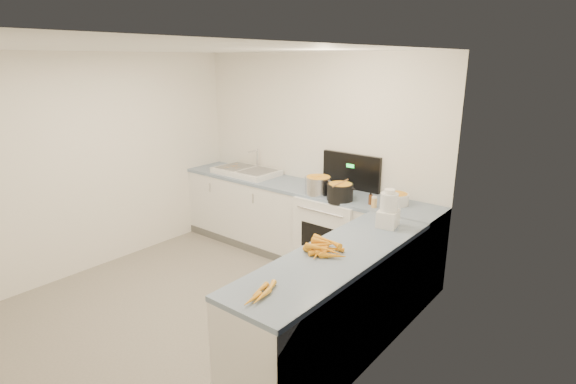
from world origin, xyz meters
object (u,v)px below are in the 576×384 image
Objects in this scene: stove at (336,232)px; extract_bottle at (370,200)px; steel_pot at (318,186)px; mixing_bowl at (396,199)px; spice_jar at (374,203)px; food_processor at (388,211)px; sink at (246,171)px; black_pot at (340,193)px.

extract_bottle is at bearing -12.54° from stove.
mixing_bowl is at bearing 13.07° from steel_pot.
food_processor is at bearing -48.57° from spice_jar.
sink reaches higher than steel_pot.
sink is at bearing 173.12° from black_pot.
sink is (-1.45, 0.02, 0.50)m from stove.
black_pot is (0.15, -0.18, 0.55)m from stove.
stove reaches higher than extract_bottle.
steel_pot is (-0.17, -0.14, 0.56)m from stove.
stove reaches higher than mixing_bowl.
mixing_bowl is at bearing 39.05° from extract_bottle.
stove is 4.81× the size of black_pot.
stove is 0.72m from extract_bottle.
sink reaches higher than spice_jar.
stove reaches higher than black_pot.
sink is 2.15m from mixing_bowl.
mixing_bowl is 2.56× the size of spice_jar.
steel_pot is at bearing -177.41° from extract_bottle.
sink reaches higher than black_pot.
mixing_bowl is 0.69m from food_processor.
spice_jar is 0.56m from food_processor.
extract_bottle is (0.34, 0.07, -0.03)m from black_pot.
sink is at bearing 176.35° from extract_bottle.
black_pot is 0.88m from food_processor.
spice_jar is (0.08, -0.07, -0.00)m from extract_bottle.
sink is 3.33× the size of mixing_bowl.
stove reaches higher than steel_pot.
steel_pot is 0.66m from extract_bottle.
black_pot is at bearing 152.39° from food_processor.
spice_jar is (2.01, -0.19, 0.01)m from sink.
extract_bottle is at bearing 2.59° from steel_pot.
spice_jar is (0.73, -0.04, -0.04)m from steel_pot.
food_processor reaches higher than spice_jar.
sink is 8.06× the size of extract_bottle.
steel_pot is at bearing 157.84° from food_processor.
black_pot reaches higher than extract_bottle.
black_pot is at bearing -49.99° from stove.
extract_bottle is 1.06× the size of spice_jar.
sink is at bearing 173.18° from steel_pot.
mixing_bowl is (0.55, 0.24, -0.02)m from black_pot.
black_pot is at bearing -6.88° from sink.
spice_jar is (-0.13, -0.24, -0.01)m from mixing_bowl.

